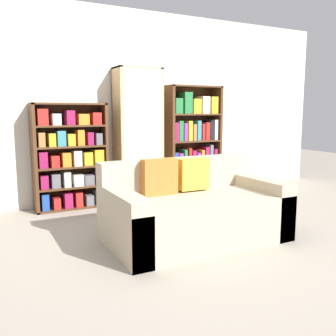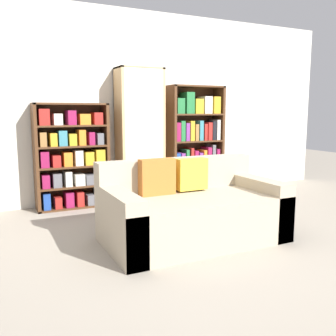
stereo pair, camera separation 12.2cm
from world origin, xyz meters
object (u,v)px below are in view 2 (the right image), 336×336
display_cabinet (140,135)px  wine_bottle (221,200)px  couch (191,211)px  bookshelf_right (195,142)px  bookshelf_left (72,158)px

display_cabinet → wine_bottle: 1.49m
display_cabinet → couch: bearing=-95.2°
display_cabinet → bookshelf_right: (0.92, 0.02, -0.13)m
couch → bookshelf_left: 2.02m
couch → display_cabinet: bearing=84.8°
bookshelf_left → wine_bottle: 2.03m
wine_bottle → bookshelf_right: bearing=77.2°
bookshelf_left → couch: bearing=-66.4°
bookshelf_left → bookshelf_right: size_ratio=0.84×
wine_bottle → couch: bearing=-139.0°
bookshelf_right → wine_bottle: 1.29m
bookshelf_right → couch: bearing=-120.8°
couch → wine_bottle: couch is taller
couch → bookshelf_right: bookshelf_right is taller
couch → display_cabinet: 1.92m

